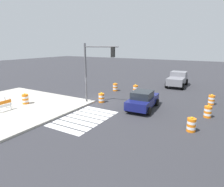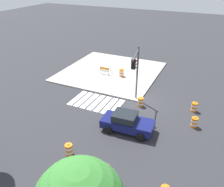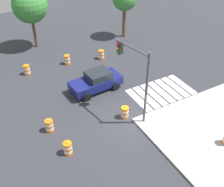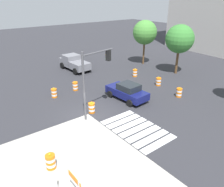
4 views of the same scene
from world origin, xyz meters
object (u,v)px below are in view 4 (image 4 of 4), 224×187
Objects in this scene: pickup_truck at (74,63)px; traffic_barrel_on_sidewalk at (51,161)px; traffic_barrel_lane_center at (135,73)px; traffic_light_pole at (94,71)px; street_tree_streetside_far at (180,39)px; traffic_barrel_median_near at (75,86)px; traffic_barrel_median_far at (92,108)px; traffic_barrel_near_corner at (158,82)px; construction_barricade at (71,182)px; traffic_barrel_far_curb at (54,93)px; traffic_barrel_crosswalk_end at (179,93)px; street_tree_streetside_mid at (145,32)px; sports_car at (127,91)px.

pickup_truck is 5.12× the size of traffic_barrel_on_sidewalk.
traffic_light_pole reaches higher than traffic_barrel_lane_center.
traffic_barrel_median_near is at bearing -102.94° from street_tree_streetside_far.
traffic_barrel_on_sidewalk reaches higher than traffic_barrel_median_far.
traffic_barrel_near_corner is 10.13m from traffic_light_pole.
pickup_truck is 7.39m from traffic_barrel_median_near.
traffic_barrel_on_sidewalk is at bearing -176.24° from construction_barricade.
traffic_barrel_on_sidewalk reaches higher than traffic_barrel_far_curb.
pickup_truck reaches higher than traffic_barrel_far_curb.
traffic_barrel_on_sidewalk is 21.44m from street_tree_streetside_far.
traffic_barrel_median_near and traffic_barrel_median_far have the same top height.
traffic_barrel_near_corner is 1.00× the size of traffic_barrel_crosswalk_end.
traffic_light_pole reaches higher than traffic_barrel_crosswalk_end.
traffic_barrel_near_corner is at bearing 109.01° from traffic_barrel_on_sidewalk.
traffic_barrel_median_far is 0.16× the size of street_tree_streetside_mid.
traffic_barrel_on_sidewalk reaches higher than traffic_barrel_near_corner.
construction_barricade is 0.24× the size of traffic_light_pole.
sports_car is 4.33× the size of traffic_barrel_on_sidewalk.
street_tree_streetside_far is at bearing 77.06° from traffic_barrel_median_near.
street_tree_streetside_mid reaches higher than traffic_barrel_median_far.
construction_barricade is at bearing -29.74° from traffic_barrel_median_near.
pickup_truck is 5.12× the size of traffic_barrel_far_curb.
traffic_barrel_on_sidewalk reaches higher than traffic_barrel_crosswalk_end.
street_tree_streetside_mid is at bearing 119.36° from traffic_barrel_median_far.
traffic_barrel_lane_center is at bearing 121.03° from traffic_barrel_on_sidewalk.
street_tree_streetside_far is at bearing 106.48° from traffic_barrel_near_corner.
sports_car reaches higher than traffic_barrel_near_corner.
traffic_barrel_median_far is at bearing 128.08° from traffic_barrel_on_sidewalk.
pickup_truck is (-11.61, 0.52, 0.16)m from sports_car.
traffic_barrel_far_curb is at bearing -168.00° from traffic_light_pole.
traffic_barrel_on_sidewalk is at bearing -25.16° from traffic_barrel_far_curb.
traffic_barrel_near_corner is 1.00× the size of traffic_barrel_lane_center.
street_tree_streetside_far is (-1.49, 5.05, 3.95)m from traffic_barrel_near_corner.
construction_barricade is at bearing -73.97° from traffic_barrel_crosswalk_end.
traffic_barrel_far_curb is at bearing 154.84° from traffic_barrel_on_sidewalk.
sports_car is at bearing 101.62° from traffic_light_pole.
traffic_barrel_lane_center is (-4.63, 9.39, 0.00)m from traffic_barrel_median_far.
pickup_truck is 10.79m from street_tree_streetside_mid.
sports_car is 11.62m from pickup_truck.
traffic_barrel_near_corner is 0.17× the size of street_tree_streetside_far.
traffic_barrel_crosswalk_end is at bearing -27.60° from street_tree_streetside_mid.
traffic_light_pole reaches higher than traffic_barrel_on_sidewalk.
traffic_barrel_far_curb is 1.00× the size of traffic_barrel_lane_center.
traffic_barrel_median_far is 0.19× the size of traffic_light_pole.
traffic_barrel_on_sidewalk is (5.16, -14.98, 0.15)m from traffic_barrel_near_corner.
traffic_barrel_median_far is 8.57m from construction_barricade.
traffic_barrel_far_curb is (-7.47, -9.89, 0.00)m from traffic_barrel_crosswalk_end.
traffic_barrel_near_corner is 1.00× the size of traffic_barrel_far_curb.
street_tree_streetside_far is (5.71, 0.26, -0.14)m from street_tree_streetside_mid.
traffic_barrel_crosswalk_end is at bearing 43.21° from traffic_barrel_median_near.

